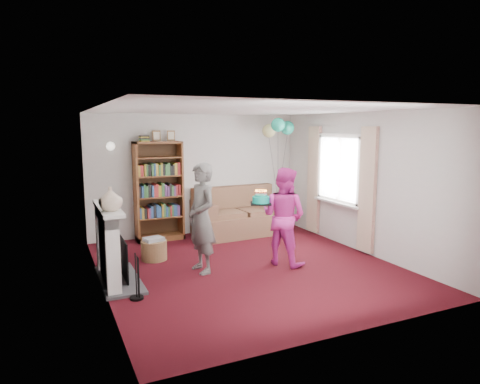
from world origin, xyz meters
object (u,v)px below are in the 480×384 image
bookcase (158,192)px  birthday_cake (261,200)px  sofa (238,217)px  person_striped (202,218)px  person_magenta (284,216)px

bookcase → birthday_cake: size_ratio=6.67×
sofa → birthday_cake: 2.33m
bookcase → person_striped: bookcase is taller
person_magenta → bookcase: bearing=1.1°
bookcase → person_magenta: 2.82m
sofa → person_magenta: (-0.16, -2.16, 0.44)m
person_magenta → birthday_cake: bearing=56.0°
person_striped → person_magenta: bearing=73.4°
bookcase → person_magenta: bearing=-58.2°
bookcase → person_magenta: (1.48, -2.39, -0.16)m
person_striped → person_magenta: (1.35, -0.19, -0.05)m
bookcase → person_striped: bearing=-86.5°
sofa → person_magenta: size_ratio=1.16×
person_striped → birthday_cake: 0.98m
person_striped → person_magenta: size_ratio=1.07×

